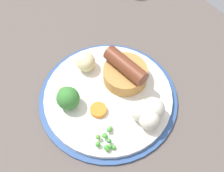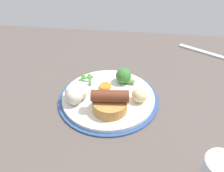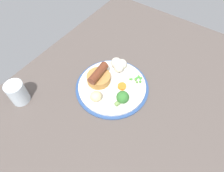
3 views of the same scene
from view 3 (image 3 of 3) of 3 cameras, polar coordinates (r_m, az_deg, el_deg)
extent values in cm
cube|color=#564C47|center=(76.82, 3.17, -1.81)|extent=(110.00, 80.00, 3.00)
cylinder|color=#2D4C84|center=(76.02, 0.04, -0.27)|extent=(27.73, 27.73, 0.50)
cylinder|color=silver|center=(75.66, 0.04, -0.07)|extent=(25.51, 25.51, 1.40)
cylinder|color=#BC8442|center=(75.41, -3.81, 2.26)|extent=(8.92, 8.92, 3.00)
cylinder|color=#472614|center=(74.37, -3.86, 2.91)|extent=(7.14, 7.14, 0.30)
cylinder|color=brown|center=(73.08, -3.93, 3.75)|extent=(9.65, 3.81, 3.07)
sphere|color=#4EA33E|center=(77.27, 7.77, 2.50)|extent=(0.77, 0.77, 0.77)
sphere|color=#569535|center=(75.36, 7.14, 1.13)|extent=(0.90, 0.90, 0.90)
sphere|color=green|center=(75.74, 6.87, 2.07)|extent=(0.87, 0.87, 0.87)
sphere|color=green|center=(75.86, 8.10, 1.24)|extent=(0.97, 0.97, 0.97)
sphere|color=#469843|center=(75.71, 6.69, 1.97)|extent=(0.81, 0.81, 0.81)
sphere|color=green|center=(75.92, 6.86, 2.14)|extent=(0.77, 0.77, 0.77)
sphere|color=green|center=(76.92, 8.15, 2.19)|extent=(0.97, 0.97, 0.97)
sphere|color=#54A132|center=(75.65, 6.76, 1.83)|extent=(0.78, 0.78, 0.78)
sphere|color=green|center=(76.63, 7.19, 2.42)|extent=(0.83, 0.83, 0.83)
sphere|color=#52A044|center=(76.11, 5.61, 1.98)|extent=(0.90, 0.90, 0.90)
sphere|color=#57A23B|center=(76.40, 5.12, 1.96)|extent=(0.76, 0.76, 0.76)
sphere|color=#559736|center=(77.24, 8.27, 2.28)|extent=(0.89, 0.89, 0.89)
sphere|color=#4C9E38|center=(77.90, 7.65, 2.77)|extent=(0.83, 0.83, 0.83)
sphere|color=#387A33|center=(69.40, 3.07, -3.19)|extent=(4.50, 4.50, 4.50)
cylinder|color=#7A9E56|center=(69.72, 1.64, -4.93)|extent=(2.26, 1.96, 1.57)
sphere|color=beige|center=(78.13, 1.97, 5.37)|extent=(4.08, 4.08, 4.08)
sphere|color=beige|center=(79.46, 2.87, 6.32)|extent=(3.95, 3.95, 3.95)
sphere|color=beige|center=(79.31, 1.26, 6.57)|extent=(4.50, 4.50, 4.50)
ellipsoid|color=beige|center=(70.13, -4.60, -2.96)|extent=(5.65, 5.57, 3.78)
cylinder|color=orange|center=(74.45, 3.02, 0.09)|extent=(3.92, 3.92, 0.95)
cylinder|color=silver|center=(77.01, -25.41, -1.75)|extent=(6.39, 6.39, 8.55)
camera|label=1|loc=(0.67, 50.08, 44.44)|focal=60.00mm
camera|label=2|loc=(0.85, -40.99, 32.70)|focal=40.00mm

